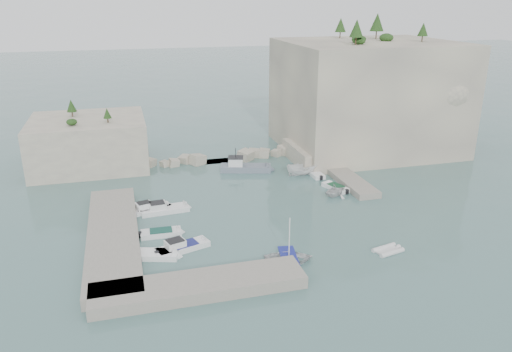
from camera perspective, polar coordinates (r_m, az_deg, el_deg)
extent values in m
plane|color=slate|center=(56.22, 1.62, -4.89)|extent=(400.00, 400.00, 0.00)
cube|color=beige|center=(82.62, 12.53, 8.92)|extent=(26.00, 22.00, 17.00)
cube|color=beige|center=(75.78, 7.11, 2.61)|extent=(8.00, 10.00, 2.50)
cube|color=beige|center=(76.64, -18.53, 3.67)|extent=(16.00, 14.00, 7.00)
cube|color=#9E9689|center=(53.08, -16.02, -6.62)|extent=(5.00, 24.00, 1.10)
cube|color=#9E9689|center=(43.26, -6.48, -12.36)|extent=(18.00, 4.00, 1.10)
cube|color=#9E9689|center=(69.32, 9.94, 0.06)|extent=(3.00, 16.00, 0.80)
cube|color=beige|center=(75.70, -3.93, 2.26)|extent=(28.00, 3.00, 1.40)
imported|color=white|center=(47.72, 3.76, -9.72)|extent=(5.05, 3.96, 0.95)
imported|color=silver|center=(63.18, 8.99, -2.26)|extent=(4.02, 3.74, 1.73)
imported|color=white|center=(70.08, 5.47, 0.15)|extent=(5.08, 1.95, 1.95)
cylinder|color=white|center=(46.50, 3.84, -6.96)|extent=(0.10, 0.10, 4.20)
cone|color=#1E4219|center=(74.63, 11.43, 16.22)|extent=(1.96, 1.96, 2.45)
cone|color=#1E4219|center=(86.27, 13.68, 16.72)|extent=(2.24, 2.24, 2.80)
cone|color=#1E4219|center=(82.35, 18.56, 15.61)|extent=(1.57, 1.57, 1.96)
cone|color=#1E4219|center=(86.75, 9.65, 16.66)|extent=(1.79, 1.79, 2.24)
cone|color=#1E4219|center=(77.58, -20.36, 7.56)|extent=(1.40, 1.40, 1.75)
cone|color=#1E4219|center=(72.46, -16.66, 6.90)|extent=(1.12, 1.12, 1.40)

